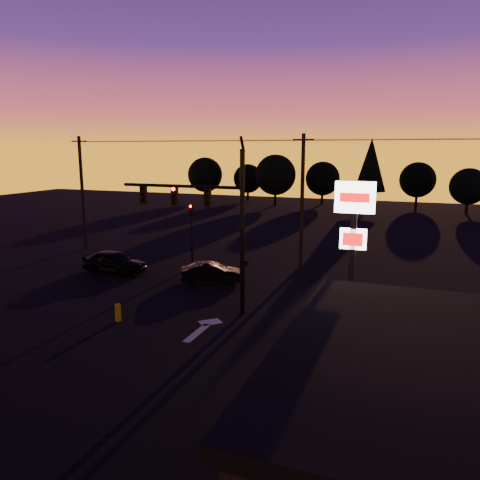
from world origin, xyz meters
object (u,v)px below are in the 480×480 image
object	(u,v)px
pylon_sign	(353,231)
car_mid	(212,273)
bollard	(118,313)
suv_parked	(386,405)
car_left	(114,262)
secondary_signal	(191,226)
traffic_signal_mast	(211,213)

from	to	relation	value
pylon_sign	car_mid	xyz separation A→B (m)	(-9.20, 7.04, -4.30)
pylon_sign	bollard	xyz separation A→B (m)	(-10.64, -0.50, -4.50)
suv_parked	car_left	bearing A→B (deg)	119.39
car_mid	secondary_signal	bearing A→B (deg)	20.85
car_mid	suv_parked	world-z (taller)	suv_parked
traffic_signal_mast	bollard	size ratio (longest dim) A/B	10.40
secondary_signal	bollard	distance (m)	10.86
pylon_sign	car_mid	size ratio (longest dim) A/B	1.83
bollard	pylon_sign	bearing A→B (deg)	2.69
traffic_signal_mast	car_mid	size ratio (longest dim) A/B	2.31
traffic_signal_mast	car_left	distance (m)	10.88
car_left	suv_parked	distance (m)	21.52
suv_parked	bollard	bearing A→B (deg)	132.77
secondary_signal	car_left	distance (m)	5.61
traffic_signal_mast	car_mid	distance (m)	6.61
pylon_sign	suv_parked	bearing A→B (deg)	-70.89
car_mid	traffic_signal_mast	bearing A→B (deg)	-177.90
traffic_signal_mast	pylon_sign	size ratio (longest dim) A/B	1.26
car_left	suv_parked	world-z (taller)	suv_parked
car_left	bollard	bearing A→B (deg)	-140.86
bollard	car_mid	xyz separation A→B (m)	(1.44, 7.54, 0.20)
traffic_signal_mast	pylon_sign	distance (m)	7.52
traffic_signal_mast	car_mid	xyz separation A→B (m)	(-2.10, 4.54, -4.32)
bollard	car_left	xyz separation A→B (m)	(-5.50, 7.35, 0.33)
car_left	suv_parked	size ratio (longest dim) A/B	0.79
secondary_signal	car_mid	bearing A→B (deg)	-46.46
traffic_signal_mast	suv_parked	distance (m)	12.39
suv_parked	secondary_signal	bearing A→B (deg)	105.48
pylon_sign	secondary_signal	bearing A→B (deg)	140.23
car_left	pylon_sign	bearing A→B (deg)	-110.68
bollard	suv_parked	xyz separation A→B (m)	(12.40, -4.59, 0.35)
pylon_sign	suv_parked	world-z (taller)	pylon_sign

